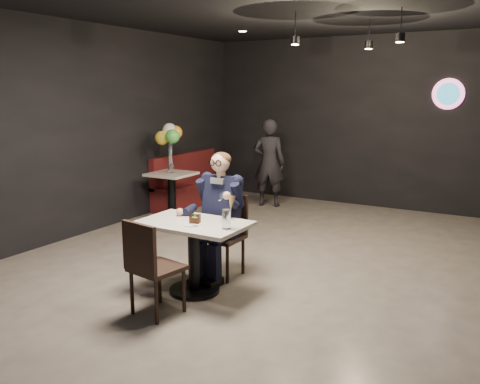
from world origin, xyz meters
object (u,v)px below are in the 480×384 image
Objects in this scene: balloon_vase at (171,168)px; passerby at (269,163)px; chair_far at (222,236)px; side_table at (172,193)px; chair_near at (157,266)px; seated_man at (222,214)px; main_table at (194,257)px; booth_bench at (192,179)px; sundae_glass at (226,219)px.

passerby is at bearing 59.01° from balloon_vase.
chair_far is 2.80m from side_table.
seated_man is at bearing 99.38° from chair_near.
chair_near is at bearing -90.00° from main_table.
booth_bench is at bearing 130.37° from chair_far.
chair_near is at bearing 90.75° from passerby.
chair_near is 0.78m from sundae_glass.
side_table is (-2.11, 2.97, -0.05)m from chair_near.
booth_bench reaches higher than main_table.
seated_man is at bearing 95.14° from passerby.
chair_far is 1.14m from chair_near.
passerby is at bearing 106.14° from main_table.
passerby is (0.96, 1.60, -0.04)m from balloon_vase.
balloon_vase is at bearing 45.59° from passerby.
main_table is 4.17m from passerby.
seated_man is at bearing -41.02° from side_table.
sundae_glass reaches higher than booth_bench.
passerby is (-1.15, 3.99, 0.41)m from main_table.
balloon_vase is 0.09× the size of passerby.
chair_far is at bearing 90.00° from seated_man.
main_table is 4.16m from booth_bench.
side_table is 0.41m from balloon_vase.
chair_far is 0.26m from seated_man.
seated_man is at bearing -49.63° from booth_bench.
passerby is (-1.15, 4.57, 0.32)m from chair_near.
chair_far reaches higher than main_table.
booth_bench reaches higher than side_table.
passerby reaches higher than chair_far.
passerby is at bearing 25.40° from booth_bench.
passerby reaches higher than sundae_glass.
chair_near is at bearing -90.00° from chair_far.
chair_near is at bearing -90.00° from seated_man.
booth_bench is at bearing 130.37° from seated_man.
chair_far is at bearing -49.63° from booth_bench.
chair_near is (0.00, -0.59, 0.09)m from main_table.
passerby is at bearing 59.01° from side_table.
chair_near is 3.65m from side_table.
passerby reaches higher than booth_bench.
chair_near is at bearing -54.60° from balloon_vase.
booth_bench is (-2.41, 2.84, 0.01)m from chair_far.
seated_man reaches higher than main_table.
chair_far is 1.00× the size of chair_near.
booth_bench is (-2.41, 3.39, 0.09)m from main_table.
sundae_glass is at bearing -43.85° from balloon_vase.
chair_far is at bearing 125.33° from sundae_glass.
seated_man is at bearing 125.33° from sundae_glass.
main_table is 1.34× the size of side_table.
main_table is at bearing -90.00° from chair_far.
chair_near reaches higher than main_table.
chair_far is 2.83m from balloon_vase.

